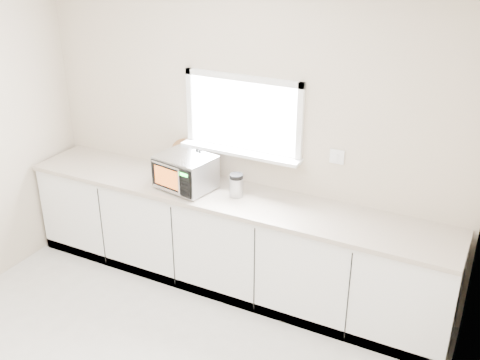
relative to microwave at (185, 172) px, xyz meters
The scene contains 7 objects.
back_wall 0.60m from the microwave, 43.78° to the left, with size 4.00×0.17×2.70m.
cabinets 0.75m from the microwave, 10.58° to the left, with size 3.92×0.60×0.88m, color white.
countertop 0.43m from the microwave, ahead, with size 3.92×0.64×0.04m, color #BFB59D.
microwave is the anchor object (origin of this frame).
knife_block 0.20m from the microwave, 73.07° to the left, with size 0.16×0.24×0.32m.
cutting_board 0.37m from the microwave, 121.92° to the left, with size 0.32×0.32×0.02m, color #A4753F.
coffee_grinder 0.47m from the microwave, ahead, with size 0.15×0.15×0.21m.
Camera 1 is at (2.07, -2.12, 3.05)m, focal length 42.00 mm.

